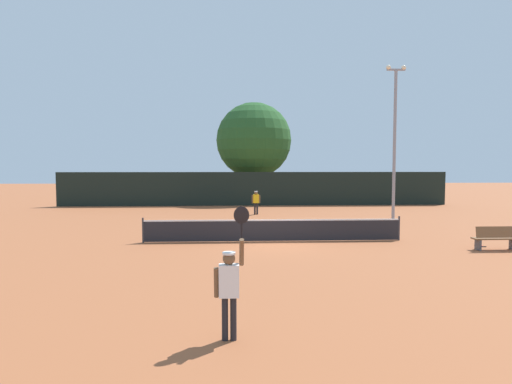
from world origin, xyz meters
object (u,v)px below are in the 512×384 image
object	(u,v)px
tennis_ball	(306,228)
light_pole	(395,134)
courtside_bench	(497,238)
parked_car_near	(314,192)
spare_racket	(479,245)
large_tree	(254,140)
player_serving	(230,282)
player_receiving	(256,200)

from	to	relation	value
tennis_ball	light_pole	world-z (taller)	light_pole
courtside_bench	parked_car_near	bearing A→B (deg)	96.17
spare_racket	large_tree	size ratio (longest dim) A/B	0.06
tennis_ball	player_serving	bearing A→B (deg)	-105.24
large_tree	parked_car_near	size ratio (longest dim) A/B	2.03
player_serving	courtside_bench	bearing A→B (deg)	37.87
player_serving	large_tree	distance (m)	30.90
player_serving	parked_car_near	xyz separation A→B (m)	(7.67, 32.40, -0.34)
light_pole	parked_car_near	size ratio (longest dim) A/B	2.08
player_serving	player_receiving	distance (m)	20.53
large_tree	parked_car_near	xyz separation A→B (m)	(5.84, 1.88, -4.78)
light_pole	parked_car_near	bearing A→B (deg)	96.63
courtside_bench	large_tree	bearing A→B (deg)	110.65
parked_car_near	light_pole	bearing A→B (deg)	-76.21
player_receiving	parked_car_near	bearing A→B (deg)	-117.29
large_tree	parked_car_near	world-z (taller)	large_tree
light_pole	courtside_bench	bearing A→B (deg)	-84.67
large_tree	player_receiving	bearing A→B (deg)	-91.77
spare_racket	light_pole	size ratio (longest dim) A/B	0.06
courtside_bench	light_pole	distance (m)	9.90
player_receiving	spare_racket	size ratio (longest dim) A/B	3.04
courtside_bench	spare_racket	bearing A→B (deg)	100.76
player_serving	light_pole	distance (m)	19.64
tennis_ball	spare_racket	world-z (taller)	tennis_ball
courtside_bench	large_tree	distance (m)	24.58
spare_racket	courtside_bench	bearing A→B (deg)	-79.24
large_tree	parked_car_near	distance (m)	7.78
parked_car_near	tennis_ball	bearing A→B (deg)	-94.68
spare_racket	courtside_bench	size ratio (longest dim) A/B	0.29
player_serving	large_tree	xyz separation A→B (m)	(1.83, 30.52, 4.44)
parked_car_near	player_serving	bearing A→B (deg)	-96.17
player_serving	courtside_bench	distance (m)	13.08
player_serving	courtside_bench	xyz separation A→B (m)	(10.31, 8.02, -0.64)
courtside_bench	light_pole	world-z (taller)	light_pole
player_receiving	courtside_bench	distance (m)	15.25
player_serving	tennis_ball	bearing A→B (deg)	74.76
spare_racket	large_tree	distance (m)	23.80
player_receiving	parked_car_near	distance (m)	13.42
player_receiving	large_tree	size ratio (longest dim) A/B	0.18
player_receiving	light_pole	world-z (taller)	light_pole
player_serving	courtside_bench	size ratio (longest dim) A/B	1.41
courtside_bench	tennis_ball	bearing A→B (deg)	136.87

